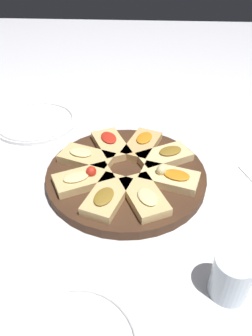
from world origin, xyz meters
The scene contains 12 objects.
ground_plane centered at (0.00, 0.00, 0.00)m, with size 3.00×3.00×0.00m, color white.
serving_board centered at (0.00, 0.00, 0.01)m, with size 0.38×0.38×0.02m, color #422819.
focaccia_slice_0 centered at (-0.10, -0.05, 0.04)m, with size 0.15×0.12×0.03m.
focaccia_slice_1 centered at (-0.03, -0.10, 0.04)m, with size 0.10×0.14×0.04m.
focaccia_slice_2 centered at (0.05, -0.09, 0.04)m, with size 0.12×0.15×0.03m.
focaccia_slice_3 centered at (0.10, -0.04, 0.04)m, with size 0.15×0.11×0.03m.
focaccia_slice_4 centered at (0.10, 0.05, 0.04)m, with size 0.15×0.12×0.03m.
focaccia_slice_5 centered at (0.04, 0.10, 0.04)m, with size 0.11×0.15×0.03m.
focaccia_slice_6 centered at (-0.05, 0.09, 0.04)m, with size 0.12×0.15×0.04m.
focaccia_slice_7 centered at (-0.10, 0.03, 0.04)m, with size 0.15×0.11×0.03m.
plate_right centered at (0.25, 0.29, 0.01)m, with size 0.25×0.25×0.02m.
water_glass centered at (-0.29, -0.19, 0.04)m, with size 0.07×0.07×0.08m, color silver.
Camera 1 is at (-0.61, -0.04, 0.51)m, focal length 35.00 mm.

